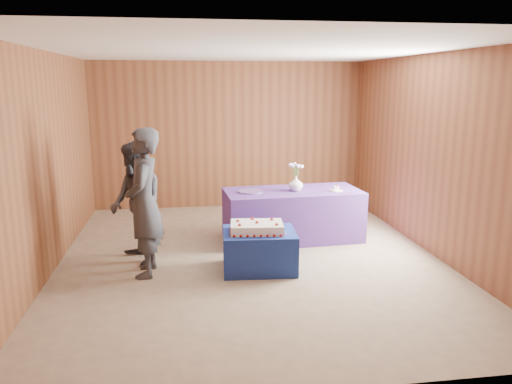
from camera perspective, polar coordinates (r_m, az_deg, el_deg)
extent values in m
plane|color=gray|center=(6.75, -0.66, -7.63)|extent=(6.00, 6.00, 0.00)
cube|color=brown|center=(9.37, -3.15, 6.48)|extent=(5.00, 0.04, 2.70)
cube|color=brown|center=(3.53, 5.82, -3.48)|extent=(5.00, 0.04, 2.70)
cube|color=brown|center=(6.57, -22.87, 3.01)|extent=(0.04, 6.00, 2.70)
cube|color=brown|center=(7.18, 19.53, 3.99)|extent=(0.04, 6.00, 2.70)
cube|color=white|center=(6.36, -0.73, 15.90)|extent=(5.00, 6.00, 0.04)
cube|color=navy|center=(6.31, 0.38, -6.69)|extent=(0.95, 0.76, 0.50)
cube|color=#523084|center=(7.49, 4.19, -2.62)|extent=(2.05, 1.02, 0.75)
cube|color=silver|center=(6.19, 0.09, -4.07)|extent=(0.68, 0.49, 0.12)
sphere|color=maroon|center=(5.99, -2.90, -5.06)|extent=(0.03, 0.03, 0.03)
sphere|color=maroon|center=(6.02, 3.24, -4.98)|extent=(0.03, 0.03, 0.03)
sphere|color=maroon|center=(6.40, -2.87, -3.91)|extent=(0.03, 0.03, 0.03)
sphere|color=maroon|center=(6.42, 2.87, -3.85)|extent=(0.03, 0.03, 0.03)
sphere|color=maroon|center=(6.06, -1.69, -3.67)|extent=(0.04, 0.04, 0.04)
cone|color=#16631F|center=(6.06, -1.44, -3.77)|extent=(0.02, 0.03, 0.03)
sphere|color=maroon|center=(6.27, 1.62, -3.11)|extent=(0.04, 0.04, 0.04)
cone|color=#16631F|center=(6.27, 1.86, -3.22)|extent=(0.02, 0.03, 0.03)
sphere|color=maroon|center=(6.16, 0.09, -3.37)|extent=(0.04, 0.04, 0.04)
cone|color=#16631F|center=(6.17, 0.34, -3.48)|extent=(0.02, 0.03, 0.03)
imported|color=silver|center=(7.36, 4.56, 0.98)|extent=(0.26, 0.26, 0.22)
cylinder|color=#345F26|center=(7.33, 4.86, 2.41)|extent=(0.01, 0.01, 0.15)
sphere|color=silver|center=(7.33, 5.29, 3.00)|extent=(0.05, 0.05, 0.05)
cylinder|color=#345F26|center=(7.36, 4.74, 2.44)|extent=(0.01, 0.01, 0.15)
sphere|color=white|center=(7.39, 4.97, 3.08)|extent=(0.05, 0.05, 0.05)
cylinder|color=#345F26|center=(7.36, 4.52, 2.45)|extent=(0.01, 0.01, 0.15)
sphere|color=silver|center=(7.40, 4.44, 3.10)|extent=(0.05, 0.05, 0.05)
cylinder|color=#345F26|center=(7.35, 4.35, 2.44)|extent=(0.01, 0.01, 0.15)
sphere|color=white|center=(7.36, 4.00, 3.06)|extent=(0.05, 0.05, 0.05)
cylinder|color=#345F26|center=(7.32, 4.31, 2.40)|extent=(0.01, 0.01, 0.15)
sphere|color=silver|center=(7.29, 3.90, 2.97)|extent=(0.05, 0.05, 0.05)
cylinder|color=#345F26|center=(7.30, 4.44, 2.37)|extent=(0.01, 0.01, 0.15)
sphere|color=white|center=(7.24, 4.22, 2.90)|extent=(0.05, 0.05, 0.05)
cylinder|color=#345F26|center=(7.29, 4.65, 2.36)|extent=(0.01, 0.01, 0.15)
sphere|color=silver|center=(7.23, 4.76, 2.87)|extent=(0.05, 0.05, 0.05)
cylinder|color=#345F26|center=(7.31, 4.83, 2.38)|extent=(0.01, 0.01, 0.15)
sphere|color=white|center=(7.27, 5.20, 2.92)|extent=(0.05, 0.05, 0.05)
cylinder|color=#6A4D9A|center=(7.27, -0.64, 0.07)|extent=(0.46, 0.46, 0.02)
cylinder|color=white|center=(7.44, 9.15, 0.17)|extent=(0.24, 0.24, 0.01)
cube|color=silver|center=(7.43, 9.16, 0.45)|extent=(0.08, 0.07, 0.06)
sphere|color=maroon|center=(7.41, 9.22, 0.76)|extent=(0.03, 0.03, 0.03)
cube|color=silver|center=(7.32, 10.35, -0.11)|extent=(0.26, 0.05, 0.00)
imported|color=#33343C|center=(6.12, -12.68, -1.24)|extent=(0.45, 0.67, 1.80)
imported|color=#33353E|center=(6.58, -13.52, -1.28)|extent=(0.87, 0.95, 1.59)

